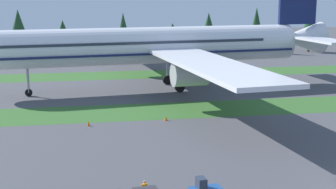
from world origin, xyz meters
TOP-DOWN VIEW (x-y plane):
  - grass_strip_near at (0.00, 43.61)m, footprint 320.00×10.34m
  - grass_strip_far at (0.00, 76.28)m, footprint 320.00×10.34m
  - airliner at (3.87, 60.17)m, footprint 63.08×77.77m
  - taxiway_marker_0 at (0.83, 37.89)m, footprint 0.44×0.44m
  - taxiway_marker_1 at (-9.40, 36.98)m, footprint 0.44×0.44m
  - distant_tree_line at (2.46, 108.17)m, footprint 163.56×10.89m

SIDE VIEW (x-z plane):
  - grass_strip_near at x=0.00m, z-range 0.00..0.01m
  - grass_strip_far at x=0.00m, z-range 0.00..0.01m
  - taxiway_marker_1 at x=-9.40m, z-range 0.00..0.63m
  - taxiway_marker_0 at x=0.83m, z-range 0.00..0.68m
  - distant_tree_line at x=2.46m, z-range 0.74..13.26m
  - airliner at x=3.87m, z-range -3.06..18.56m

